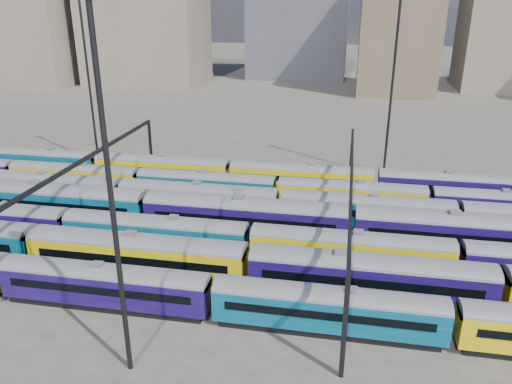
% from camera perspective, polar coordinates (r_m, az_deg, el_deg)
% --- Properties ---
extents(ground, '(500.00, 500.00, 0.00)m').
position_cam_1_polar(ground, '(55.60, -0.10, -5.38)').
color(ground, '#443F39').
rests_on(ground, ground).
extents(rake_0, '(131.68, 2.75, 4.62)m').
position_cam_1_polar(rake_0, '(45.07, -16.88, -9.74)').
color(rake_0, black).
rests_on(rake_0, ground).
extents(rake_1, '(127.82, 3.12, 5.25)m').
position_cam_1_polar(rake_1, '(45.43, -0.89, -7.97)').
color(rake_1, black).
rests_on(rake_1, ground).
extents(rake_2, '(118.59, 2.89, 4.86)m').
position_cam_1_polar(rake_2, '(50.01, -0.74, -5.33)').
color(rake_2, black).
rests_on(rake_2, ground).
extents(rake_3, '(114.07, 3.34, 5.64)m').
position_cam_1_polar(rake_3, '(54.53, -1.19, -2.50)').
color(rake_3, black).
rests_on(rake_3, ground).
extents(rake_4, '(139.03, 2.91, 4.89)m').
position_cam_1_polar(rake_4, '(58.34, 12.48, -1.81)').
color(rake_4, black).
rests_on(rake_4, ground).
extents(rake_5, '(130.16, 2.72, 4.57)m').
position_cam_1_polar(rake_5, '(62.99, 10.84, -0.09)').
color(rake_5, black).
rests_on(rake_5, ground).
extents(rake_6, '(118.56, 2.89, 4.86)m').
position_cam_1_polar(rake_6, '(69.43, -3.00, 2.45)').
color(rake_6, black).
rests_on(rake_6, ground).
extents(gantry_1, '(0.35, 40.35, 8.03)m').
position_cam_1_polar(gantry_1, '(59.76, -19.31, 2.36)').
color(gantry_1, black).
rests_on(gantry_1, ground).
extents(gantry_2, '(0.35, 40.35, 8.03)m').
position_cam_1_polar(gantry_2, '(52.08, 10.77, 0.48)').
color(gantry_2, black).
rests_on(gantry_2, ground).
extents(mast_1, '(1.40, 0.50, 25.60)m').
position_cam_1_polar(mast_1, '(81.72, -18.63, 12.51)').
color(mast_1, black).
rests_on(mast_1, ground).
extents(mast_2, '(1.40, 0.50, 25.60)m').
position_cam_1_polar(mast_2, '(32.31, -16.35, 0.48)').
color(mast_2, black).
rests_on(mast_2, ground).
extents(mast_3, '(1.40, 0.50, 25.60)m').
position_cam_1_polar(mast_3, '(73.84, 15.34, 12.02)').
color(mast_3, black).
rests_on(mast_3, ground).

